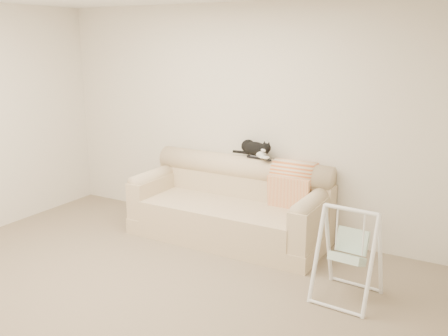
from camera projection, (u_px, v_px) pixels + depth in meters
name	position (u px, v px, depth m)	size (l,w,h in m)	color
ground_plane	(136.00, 295.00, 4.40)	(5.00, 5.00, 0.00)	#7C6E58
room_shell	(128.00, 124.00, 4.03)	(5.04, 4.04, 2.60)	beige
sofa	(231.00, 207.00, 5.64)	(2.20, 0.93, 0.90)	#CAB98E
remote_a	(255.00, 157.00, 5.61)	(0.18, 0.06, 0.03)	black
remote_b	(267.00, 159.00, 5.53)	(0.15, 0.16, 0.02)	black
tuxedo_cat	(256.00, 149.00, 5.62)	(0.52, 0.31, 0.21)	black
throw_blanket	(294.00, 178.00, 5.43)	(0.47, 0.38, 0.58)	orange
baby_swing	(349.00, 253.00, 4.26)	(0.54, 0.57, 0.83)	white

